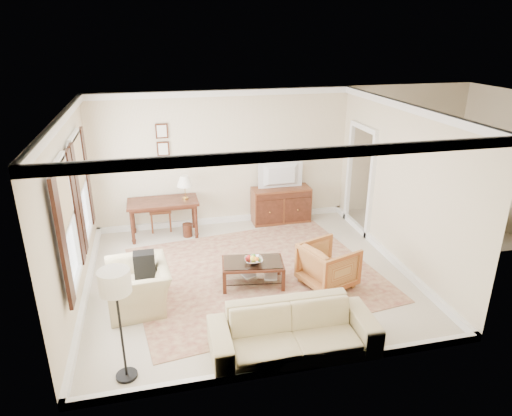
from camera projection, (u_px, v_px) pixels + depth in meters
name	position (u px, v px, depth m)	size (l,w,h in m)	color
room_shell	(248.00, 137.00, 7.10)	(5.51, 5.01, 2.91)	beige
annex_bedroom	(439.00, 212.00, 9.88)	(3.00, 2.70, 2.90)	beige
window_front	(67.00, 225.00, 6.24)	(0.12, 1.56, 1.80)	#CCB284
window_rear	(81.00, 188.00, 7.68)	(0.12, 1.56, 1.80)	#CCB284
doorway	(359.00, 181.00, 9.55)	(0.10, 1.12, 2.25)	white
rug	(255.00, 273.00, 8.09)	(4.12, 3.53, 0.01)	maroon
writing_desk	(163.00, 206.00, 9.33)	(1.42, 0.71, 0.78)	#512517
desk_chair	(160.00, 206.00, 9.69)	(0.45, 0.45, 1.05)	brown
desk_lamp	(185.00, 187.00, 9.30)	(0.32, 0.32, 0.50)	silver
framed_prints	(162.00, 140.00, 9.27)	(0.25, 0.04, 0.68)	#512517
sideboard	(281.00, 205.00, 10.14)	(1.28, 0.49, 0.79)	brown
tv	(282.00, 168.00, 9.80)	(0.94, 0.54, 0.12)	black
coffee_table	(253.00, 267.00, 7.64)	(1.10, 0.74, 0.43)	#512517
fruit_bowl	(254.00, 260.00, 7.54)	(0.42, 0.42, 0.10)	silver
book_a	(242.00, 275.00, 7.69)	(0.28, 0.04, 0.38)	brown
book_b	(265.00, 275.00, 7.69)	(0.28, 0.03, 0.38)	brown
striped_armchair	(328.00, 263.00, 7.59)	(0.79, 0.74, 0.82)	#994B21
club_armchair	(138.00, 280.00, 6.99)	(1.06, 0.69, 0.93)	tan
backpack	(144.00, 262.00, 7.01)	(0.32, 0.22, 0.40)	black
sofa	(294.00, 324.00, 5.99)	(2.21, 0.65, 0.86)	tan
floor_lamp	(116.00, 290.00, 5.23)	(0.37, 0.37, 1.51)	black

